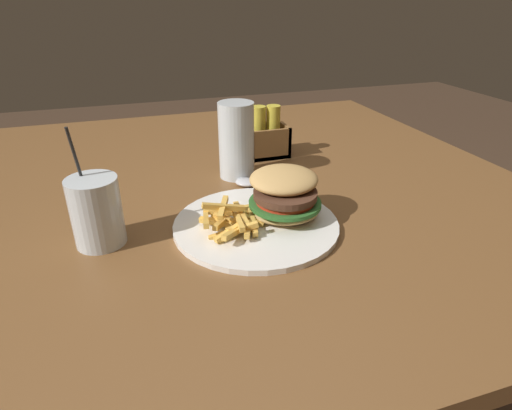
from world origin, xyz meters
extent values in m
cube|color=brown|center=(0.00, 0.00, 0.72)|extent=(1.44, 1.21, 0.03)
cylinder|color=brown|center=(0.65, 0.54, 0.35)|extent=(0.08, 0.08, 0.70)
cylinder|color=white|center=(0.08, -0.20, 0.74)|extent=(0.29, 0.29, 0.01)
ellipsoid|color=tan|center=(0.14, -0.20, 0.76)|extent=(0.14, 0.12, 0.02)
cylinder|color=#2D6628|center=(0.14, -0.20, 0.77)|extent=(0.15, 0.15, 0.01)
cylinder|color=red|center=(0.14, -0.20, 0.78)|extent=(0.12, 0.12, 0.01)
cylinder|color=#4C2D1E|center=(0.14, -0.20, 0.79)|extent=(0.13, 0.13, 0.01)
ellipsoid|color=tan|center=(0.14, -0.18, 0.81)|extent=(0.14, 0.12, 0.04)
cube|color=gold|center=(-0.01, -0.20, 0.77)|extent=(0.02, 0.08, 0.03)
cube|color=gold|center=(0.02, -0.17, 0.76)|extent=(0.05, 0.03, 0.01)
cube|color=gold|center=(0.02, -0.20, 0.78)|extent=(0.03, 0.06, 0.02)
cube|color=gold|center=(0.03, -0.24, 0.76)|extent=(0.08, 0.02, 0.03)
cube|color=gold|center=(0.04, -0.21, 0.76)|extent=(0.07, 0.06, 0.02)
cube|color=gold|center=(0.05, -0.16, 0.75)|extent=(0.08, 0.01, 0.01)
cube|color=gold|center=(0.06, -0.20, 0.77)|extent=(0.01, 0.08, 0.02)
cube|color=gold|center=(0.02, -0.20, 0.76)|extent=(0.07, 0.05, 0.01)
cube|color=gold|center=(0.05, -0.23, 0.76)|extent=(0.06, 0.03, 0.01)
cube|color=gold|center=(0.03, -0.24, 0.76)|extent=(0.05, 0.06, 0.02)
cube|color=gold|center=(0.02, -0.20, 0.79)|extent=(0.07, 0.01, 0.02)
cube|color=gold|center=(0.06, -0.24, 0.75)|extent=(0.03, 0.06, 0.02)
cube|color=gold|center=(0.02, -0.21, 0.76)|extent=(0.04, 0.06, 0.02)
cube|color=gold|center=(0.02, -0.24, 0.76)|extent=(0.06, 0.03, 0.02)
cube|color=gold|center=(0.07, -0.22, 0.76)|extent=(0.02, 0.08, 0.01)
cube|color=gold|center=(0.05, -0.22, 0.77)|extent=(0.02, 0.08, 0.01)
cube|color=gold|center=(0.05, -0.18, 0.76)|extent=(0.07, 0.02, 0.02)
cube|color=gold|center=(0.07, -0.20, 0.76)|extent=(0.05, 0.04, 0.02)
cylinder|color=silver|center=(0.11, 0.03, 0.82)|extent=(0.08, 0.08, 0.16)
cylinder|color=gold|center=(0.11, 0.03, 0.80)|extent=(0.07, 0.07, 0.13)
cylinder|color=silver|center=(-0.18, -0.17, 0.79)|extent=(0.08, 0.08, 0.11)
cylinder|color=orange|center=(-0.18, -0.17, 0.78)|extent=(0.07, 0.07, 0.08)
cylinder|color=black|center=(-0.19, -0.15, 0.83)|extent=(0.02, 0.02, 0.19)
ellipsoid|color=silver|center=(0.12, -0.02, 0.74)|extent=(0.06, 0.06, 0.01)
cube|color=silver|center=(0.19, -0.06, 0.74)|extent=(0.10, 0.06, 0.00)
cube|color=brown|center=(0.22, 0.14, 0.74)|extent=(0.10, 0.09, 0.01)
cube|color=brown|center=(0.17, 0.14, 0.77)|extent=(0.01, 0.09, 0.08)
cube|color=brown|center=(0.27, 0.14, 0.77)|extent=(0.01, 0.09, 0.08)
cube|color=brown|center=(0.22, 0.10, 0.77)|extent=(0.10, 0.01, 0.08)
cube|color=brown|center=(0.22, 0.18, 0.77)|extent=(0.10, 0.01, 0.08)
cylinder|color=gold|center=(0.20, 0.14, 0.80)|extent=(0.03, 0.03, 0.11)
cylinder|color=gold|center=(0.24, 0.14, 0.80)|extent=(0.03, 0.03, 0.11)
camera|label=1|loc=(-0.12, -0.82, 1.11)|focal=30.00mm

